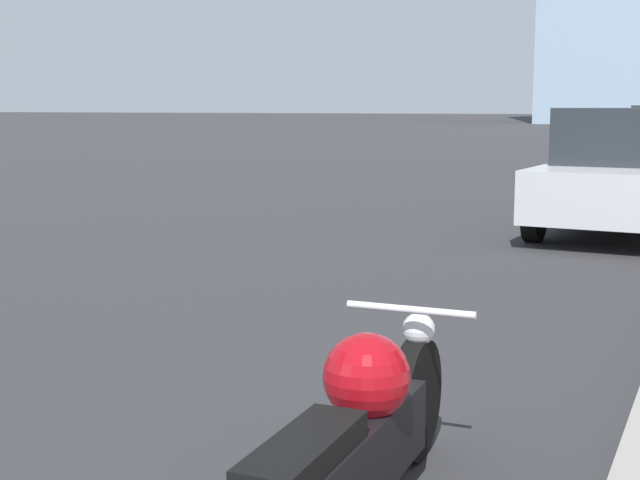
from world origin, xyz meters
The scene contains 2 objects.
motorcycle centered at (2.82, 3.76, 0.39)m, with size 0.62×2.61×0.79m.
parked_car_silver centered at (2.71, 13.28, 0.82)m, with size 1.92×4.27×1.68m.
Camera 1 is at (4.12, 0.76, 1.70)m, focal length 50.00 mm.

